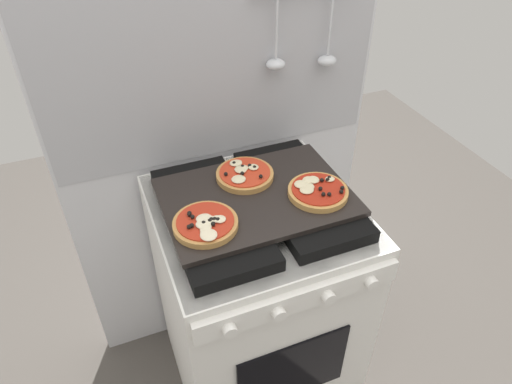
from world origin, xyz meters
The scene contains 7 objects.
ground_plane centered at (0.00, 0.00, 0.00)m, with size 4.00×4.00×0.00m, color #4C4742.
kitchen_backsplash centered at (0.00, 0.33, 0.79)m, with size 1.10×0.09×1.55m.
stove centered at (0.00, 0.00, 0.45)m, with size 0.60×0.64×0.90m.
baking_tray centered at (0.00, 0.00, 0.91)m, with size 0.54×0.38×0.02m, color black.
pizza_left centered at (-0.18, -0.08, 0.93)m, with size 0.17×0.17×0.03m.
pizza_right centered at (0.17, -0.06, 0.93)m, with size 0.17×0.17×0.03m.
pizza_center centered at (0.00, 0.09, 0.93)m, with size 0.17×0.17×0.03m.
Camera 1 is at (-0.39, -0.97, 1.75)m, focal length 32.29 mm.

